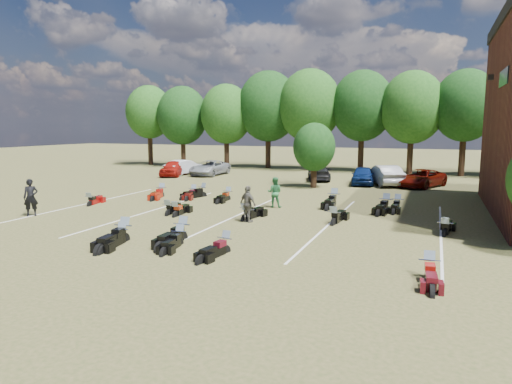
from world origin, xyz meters
The scene contains 34 objects.
ground centered at (0.00, 0.00, 0.00)m, with size 160.00×160.00×0.00m, color brown.
car_0 centered at (-16.30, 18.62, 0.74)m, with size 1.76×4.37×1.49m, color #9A140E.
car_1 centered at (-16.00, 20.06, 0.72)m, with size 1.53×4.37×1.44m, color silver.
car_2 centered at (-13.45, 20.42, 0.70)m, with size 2.34×5.07×1.41m, color gray.
car_3 centered at (-2.73, 20.23, 0.64)m, with size 1.81×4.44×1.29m, color black.
car_4 centered at (1.22, 18.73, 0.72)m, with size 1.71×4.25×1.45m, color #0B1E4F.
car_5 centered at (2.89, 19.03, 0.80)m, with size 1.70×4.87×1.60m, color #AFAFAA.
car_6 centered at (5.67, 18.81, 0.68)m, with size 2.26×4.90×1.36m, color #5B0C05.
person_black centered at (-13.03, -0.78, 0.98)m, with size 0.72×0.47×1.96m, color black.
person_green centered at (-1.96, 6.29, 0.89)m, with size 0.86×0.67×1.77m, color #2A703B.
person_grey centered at (-1.83, 1.94, 0.91)m, with size 1.06×0.44×1.81m, color #504D44.
motorcycle_1 centered at (-5.03, -3.71, 0.00)m, with size 0.68×2.13×1.18m, color black, non-canonical shape.
motorcycle_2 centered at (-2.69, -3.11, 0.00)m, with size 0.65×2.05×1.14m, color black, non-canonical shape.
motorcycle_3 centered at (-5.08, -3.46, 0.00)m, with size 0.80×2.51×1.40m, color black, non-canonical shape.
motorcycle_4 centered at (-3.02, -2.33, 0.00)m, with size 0.78×2.45×1.37m, color black, non-canonical shape.
motorcycle_5 centered at (-0.52, -3.46, 0.00)m, with size 0.67×2.09×1.16m, color black, non-canonical shape.
motorcycle_6 centered at (6.60, -3.68, 0.00)m, with size 0.67×2.11×1.18m, color #4B0A12, non-canonical shape.
motorcycle_7 centered at (-12.32, 2.76, 0.00)m, with size 0.64×2.00×1.12m, color maroon, non-canonical shape.
motorcycle_8 centered at (-5.85, 1.79, 0.00)m, with size 0.66×2.08×1.16m, color black, non-canonical shape.
motorcycle_9 centered at (-6.44, 1.99, 0.00)m, with size 0.68×2.13×1.19m, color black, non-canonical shape.
motorcycle_10 centered at (-2.11, 2.26, 0.00)m, with size 0.71×2.23×1.24m, color black, non-canonical shape.
motorcycle_11 centered at (-1.95, 2.23, 0.00)m, with size 0.65×2.05×1.15m, color black, non-canonical shape.
motorcycle_12 centered at (2.22, 2.88, 0.00)m, with size 0.72×2.26×1.26m, color black, non-canonical shape.
motorcycle_13 centered at (7.14, 2.43, 0.00)m, with size 0.66×2.08×1.16m, color black, non-canonical shape.
motorcycle_14 centered at (-8.22, 7.90, 0.00)m, with size 0.67×2.10×1.17m, color #420B09, non-canonical shape.
motorcycle_15 centered at (-10.24, 7.21, 0.00)m, with size 0.73×2.30×1.28m, color maroon, non-canonical shape.
motorcycle_16 centered at (-7.75, 8.31, 0.00)m, with size 0.73×2.31×1.29m, color black, non-canonical shape.
motorcycle_17 centered at (-5.60, 7.69, 0.00)m, with size 0.67×2.09×1.17m, color black, non-canonical shape.
motorcycle_18 centered at (1.09, 8.29, 0.00)m, with size 0.80×2.51×1.40m, color black, non-canonical shape.
motorcycle_19 centered at (4.16, 7.57, 0.00)m, with size 0.77×2.40×1.34m, color black, non-canonical shape.
motorcycle_20 centered at (4.74, 8.19, 0.00)m, with size 0.70×2.18×1.22m, color black, non-canonical shape.
tree_line centered at (-1.00, 29.00, 6.31)m, with size 56.00×6.00×9.79m.
young_tree_midfield centered at (-2.00, 15.50, 3.09)m, with size 3.20×3.20×4.70m.
parking_lines centered at (-3.00, 3.00, 0.01)m, with size 20.10×14.00×0.01m.
Camera 1 is at (6.60, -18.38, 4.71)m, focal length 32.00 mm.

